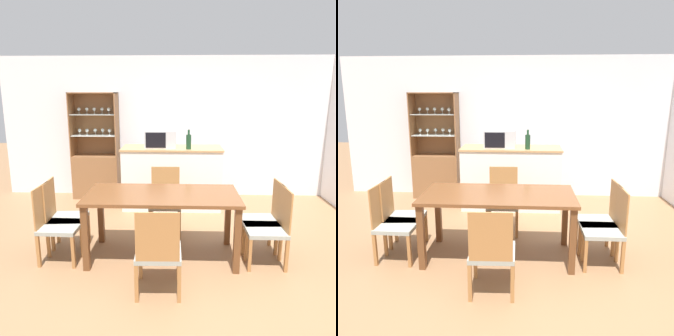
% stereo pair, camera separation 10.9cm
% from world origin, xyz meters
% --- Properties ---
extents(ground_plane, '(18.00, 18.00, 0.00)m').
position_xyz_m(ground_plane, '(0.00, 0.00, 0.00)').
color(ground_plane, '#936B47').
extents(wall_back, '(6.80, 0.06, 2.55)m').
position_xyz_m(wall_back, '(0.00, 2.63, 1.27)').
color(wall_back, silver).
rests_on(wall_back, ground_plane).
extents(kitchen_counter, '(1.64, 0.64, 1.03)m').
position_xyz_m(kitchen_counter, '(-0.24, 1.89, 0.52)').
color(kitchen_counter, white).
rests_on(kitchen_counter, ground_plane).
extents(display_cabinet, '(0.83, 0.39, 1.91)m').
position_xyz_m(display_cabinet, '(-1.65, 2.42, 0.55)').
color(display_cabinet, brown).
rests_on(display_cabinet, ground_plane).
extents(dining_table, '(1.74, 0.82, 0.78)m').
position_xyz_m(dining_table, '(-0.31, 0.15, 0.68)').
color(dining_table, brown).
rests_on(dining_table, ground_plane).
extents(dining_chair_head_near, '(0.44, 0.44, 0.89)m').
position_xyz_m(dining_chair_head_near, '(-0.31, -0.60, 0.43)').
color(dining_chair_head_near, '#999E93').
rests_on(dining_chair_head_near, ground_plane).
extents(dining_chair_head_far, '(0.44, 0.44, 0.89)m').
position_xyz_m(dining_chair_head_far, '(-0.31, 0.89, 0.43)').
color(dining_chair_head_far, '#999E93').
rests_on(dining_chair_head_far, ground_plane).
extents(dining_chair_side_left_near, '(0.44, 0.44, 0.89)m').
position_xyz_m(dining_chair_side_left_near, '(-1.52, 0.02, 0.43)').
color(dining_chair_side_left_near, '#999E93').
rests_on(dining_chair_side_left_near, ground_plane).
extents(dining_chair_side_right_far, '(0.45, 0.45, 0.89)m').
position_xyz_m(dining_chair_side_right_far, '(0.90, 0.27, 0.43)').
color(dining_chair_side_right_far, '#999E93').
rests_on(dining_chair_side_right_far, ground_plane).
extents(dining_chair_side_left_far, '(0.47, 0.47, 0.89)m').
position_xyz_m(dining_chair_side_left_far, '(-1.52, 0.26, 0.43)').
color(dining_chair_side_left_far, '#999E93').
rests_on(dining_chair_side_left_far, ground_plane).
extents(dining_chair_side_right_near, '(0.43, 0.43, 0.89)m').
position_xyz_m(dining_chair_side_right_near, '(0.90, 0.02, 0.43)').
color(dining_chair_side_right_near, '#999E93').
rests_on(dining_chair_side_right_near, ground_plane).
extents(microwave, '(0.50, 0.36, 0.28)m').
position_xyz_m(microwave, '(-0.43, 1.88, 1.17)').
color(microwave, '#B7BABF').
rests_on(microwave, kitchen_counter).
extents(wine_bottle, '(0.08, 0.08, 0.31)m').
position_xyz_m(wine_bottle, '(0.02, 1.70, 1.15)').
color(wine_bottle, '#193D23').
rests_on(wine_bottle, kitchen_counter).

